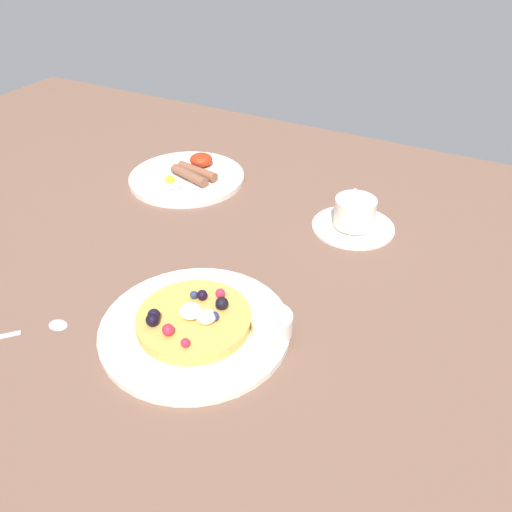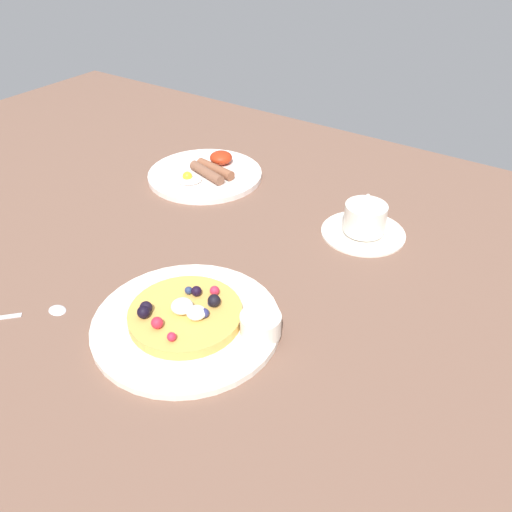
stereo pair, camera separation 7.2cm
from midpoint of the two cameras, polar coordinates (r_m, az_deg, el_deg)
name	(u,v)px [view 1 (the left image)]	position (r m, az deg, el deg)	size (l,w,h in m)	color
ground_plane	(239,282)	(0.85, -4.26, -2.85)	(2.08, 1.25, 0.03)	brown
pancake_plate	(195,328)	(0.75, -9.36, -7.77)	(0.26, 0.26, 0.01)	silver
pancake_with_berries	(194,319)	(0.74, -9.55, -6.79)	(0.16, 0.16, 0.03)	gold
syrup_ramekin	(272,324)	(0.71, -1.21, -7.42)	(0.06, 0.06, 0.03)	silver
breakfast_plate	(187,178)	(1.12, -9.32, 8.28)	(0.24, 0.24, 0.01)	white
fried_breakfast	(193,170)	(1.12, -8.72, 9.14)	(0.11, 0.15, 0.03)	brown
coffee_saucer	(353,226)	(0.96, 8.32, 3.17)	(0.15, 0.15, 0.01)	silver
coffee_cup	(355,211)	(0.95, 8.47, 4.75)	(0.07, 0.10, 0.05)	silver
teaspoon	(29,330)	(0.82, -25.66, -7.28)	(0.12, 0.12, 0.01)	silver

